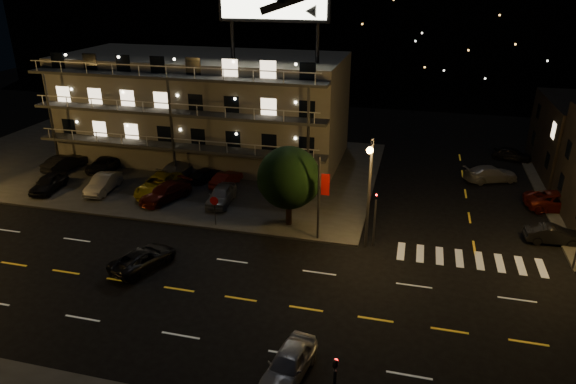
% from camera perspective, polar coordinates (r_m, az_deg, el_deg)
% --- Properties ---
extents(ground, '(140.00, 140.00, 0.00)m').
position_cam_1_polar(ground, '(32.03, -8.73, -11.14)').
color(ground, black).
rests_on(ground, ground).
extents(curb_nw, '(44.00, 24.00, 0.15)m').
position_cam_1_polar(curb_nw, '(53.81, -14.41, 3.02)').
color(curb_nw, '#363633').
rests_on(curb_nw, ground).
extents(motel, '(28.00, 13.80, 18.10)m').
position_cam_1_polar(motel, '(53.92, -9.17, 9.36)').
color(motel, gray).
rests_on(motel, ground).
extents(hill_backdrop, '(120.00, 25.00, 24.00)m').
position_cam_1_polar(hill_backdrop, '(94.69, 4.19, 19.20)').
color(hill_backdrop, black).
rests_on(hill_backdrop, ground).
extents(streetlight_nc, '(0.44, 1.92, 8.00)m').
position_cam_1_polar(streetlight_nc, '(34.68, 9.01, 0.93)').
color(streetlight_nc, '#2D2D30').
rests_on(streetlight_nc, ground).
extents(signal_nw, '(0.20, 0.27, 4.60)m').
position_cam_1_polar(signal_nw, '(36.11, 9.66, -2.34)').
color(signal_nw, '#2D2D30').
rests_on(signal_nw, ground).
extents(banner_north, '(0.83, 0.16, 6.40)m').
position_cam_1_polar(banner_north, '(36.11, 3.55, -0.54)').
color(banner_north, '#2D2D30').
rests_on(banner_north, ground).
extents(stop_sign, '(0.91, 0.11, 2.61)m').
position_cam_1_polar(stop_sign, '(39.12, -8.16, -1.56)').
color(stop_sign, '#2D2D30').
rests_on(stop_sign, ground).
extents(tree, '(4.90, 4.71, 6.17)m').
position_cam_1_polar(tree, '(38.06, 0.04, 1.41)').
color(tree, black).
rests_on(tree, curb_nw).
extents(lot_car_0, '(2.23, 4.49, 1.47)m').
position_cam_1_polar(lot_car_0, '(49.96, -25.06, 0.94)').
color(lot_car_0, black).
rests_on(lot_car_0, curb_nw).
extents(lot_car_1, '(2.00, 4.66, 1.49)m').
position_cam_1_polar(lot_car_1, '(47.93, -19.86, 0.91)').
color(lot_car_1, gray).
rests_on(lot_car_1, curb_nw).
extents(lot_car_2, '(2.67, 5.60, 1.54)m').
position_cam_1_polar(lot_car_2, '(46.14, -14.19, 0.79)').
color(lot_car_2, gold).
rests_on(lot_car_2, curb_nw).
extents(lot_car_3, '(3.72, 5.29, 1.42)m').
position_cam_1_polar(lot_car_3, '(44.57, -13.45, -0.02)').
color(lot_car_3, '#53130B').
rests_on(lot_car_3, curb_nw).
extents(lot_car_4, '(2.04, 4.49, 1.49)m').
position_cam_1_polar(lot_car_4, '(43.11, -7.43, -0.31)').
color(lot_car_4, gray).
rests_on(lot_car_4, curb_nw).
extents(lot_car_5, '(2.57, 4.81, 1.51)m').
position_cam_1_polar(lot_car_5, '(54.63, -23.55, 3.01)').
color(lot_car_5, black).
rests_on(lot_car_5, curb_nw).
extents(lot_car_6, '(2.84, 5.21, 1.38)m').
position_cam_1_polar(lot_car_6, '(53.27, -19.50, 3.08)').
color(lot_car_6, black).
rests_on(lot_car_6, curb_nw).
extents(lot_car_7, '(2.73, 5.24, 1.45)m').
position_cam_1_polar(lot_car_7, '(49.70, -11.98, 2.57)').
color(lot_car_7, gray).
rests_on(lot_car_7, curb_nw).
extents(lot_car_8, '(2.75, 3.98, 1.26)m').
position_cam_1_polar(lot_car_8, '(48.23, -9.08, 2.03)').
color(lot_car_8, black).
rests_on(lot_car_8, curb_nw).
extents(lot_car_9, '(1.99, 4.09, 1.29)m').
position_cam_1_polar(lot_car_9, '(46.66, -6.90, 1.44)').
color(lot_car_9, '#53130B').
rests_on(lot_car_9, curb_nw).
extents(side_car_0, '(4.02, 1.62, 1.30)m').
position_cam_1_polar(side_car_0, '(41.49, 27.42, -4.23)').
color(side_car_0, black).
rests_on(side_car_0, ground).
extents(side_car_1, '(5.79, 3.30, 1.52)m').
position_cam_1_polar(side_car_1, '(47.42, 27.98, -0.91)').
color(side_car_1, '#53130B').
rests_on(side_car_1, ground).
extents(side_car_2, '(5.38, 3.89, 1.45)m').
position_cam_1_polar(side_car_2, '(51.36, 21.60, 1.90)').
color(side_car_2, gray).
rests_on(side_car_2, ground).
extents(side_car_3, '(4.09, 2.64, 1.30)m').
position_cam_1_polar(side_car_3, '(58.18, 23.63, 3.89)').
color(side_car_3, black).
rests_on(side_car_3, ground).
extents(road_car_east, '(2.36, 4.47, 1.45)m').
position_cam_1_polar(road_car_east, '(25.83, 0.09, -18.51)').
color(road_car_east, gray).
rests_on(road_car_east, ground).
extents(road_car_west, '(3.65, 5.10, 1.29)m').
position_cam_1_polar(road_car_west, '(35.26, -15.78, -7.13)').
color(road_car_west, black).
rests_on(road_car_west, ground).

